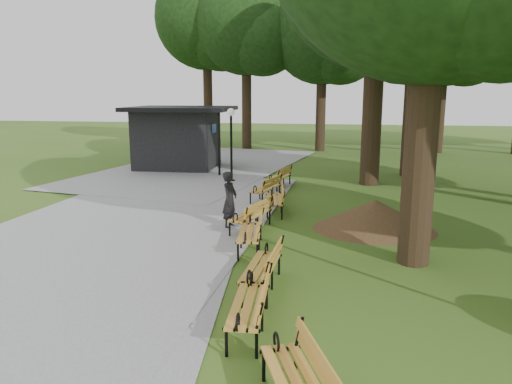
% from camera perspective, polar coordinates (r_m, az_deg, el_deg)
% --- Properties ---
extents(ground, '(100.00, 100.00, 0.00)m').
position_cam_1_polar(ground, '(10.79, -1.84, -8.82)').
color(ground, '#345618').
rests_on(ground, ground).
extents(path, '(12.00, 38.00, 0.06)m').
position_cam_1_polar(path, '(14.74, -14.85, -3.47)').
color(path, gray).
rests_on(path, ground).
extents(person, '(0.49, 0.65, 1.61)m').
position_cam_1_polar(person, '(13.62, -3.11, -0.95)').
color(person, black).
rests_on(person, ground).
extents(kiosk, '(5.11, 4.50, 3.09)m').
position_cam_1_polar(kiosk, '(24.76, -9.24, 6.33)').
color(kiosk, black).
rests_on(kiosk, ground).
extents(lamp_post, '(0.32, 0.32, 3.13)m').
position_cam_1_polar(lamp_post, '(20.55, -2.95, 7.39)').
color(lamp_post, black).
rests_on(lamp_post, ground).
extents(dirt_mound, '(2.87, 2.87, 0.87)m').
position_cam_1_polar(dirt_mound, '(13.89, 13.79, -2.62)').
color(dirt_mound, '#47301C').
rests_on(dirt_mound, ground).
extents(bench_1, '(0.76, 1.94, 0.88)m').
position_cam_1_polar(bench_1, '(7.95, -0.90, -13.16)').
color(bench_1, '#C1862C').
rests_on(bench_1, ground).
extents(bench_2, '(0.72, 1.93, 0.88)m').
position_cam_1_polar(bench_2, '(9.51, 0.59, -8.87)').
color(bench_2, '#C1862C').
rests_on(bench_2, ground).
extents(bench_3, '(0.86, 1.96, 0.88)m').
position_cam_1_polar(bench_3, '(11.78, -0.72, -4.79)').
color(bench_3, '#C1862C').
rests_on(bench_3, ground).
extents(bench_4, '(1.12, 2.00, 0.88)m').
position_cam_1_polar(bench_4, '(13.42, -0.64, -2.74)').
color(bench_4, '#C1862C').
rests_on(bench_4, ground).
extents(bench_5, '(0.90, 1.97, 0.88)m').
position_cam_1_polar(bench_5, '(15.37, 2.18, -0.89)').
color(bench_5, '#C1862C').
rests_on(bench_5, ground).
extents(bench_6, '(1.07, 2.00, 0.88)m').
position_cam_1_polar(bench_6, '(17.13, 1.13, 0.42)').
color(bench_6, '#C1862C').
rests_on(bench_6, ground).
extents(bench_7, '(1.01, 1.99, 0.88)m').
position_cam_1_polar(bench_7, '(19.37, 2.66, 1.72)').
color(bench_7, '#C1862C').
rests_on(bench_7, ground).
extents(tree_backdrop, '(35.22, 9.10, 16.20)m').
position_cam_1_polar(tree_backdrop, '(33.69, 18.69, 18.44)').
color(tree_backdrop, black).
rests_on(tree_backdrop, ground).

